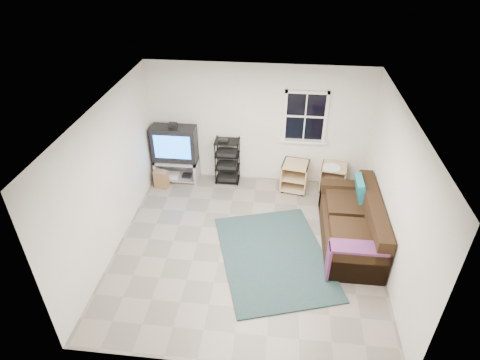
# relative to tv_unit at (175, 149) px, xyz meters

# --- Properties ---
(room) EXTENTS (4.60, 4.62, 4.60)m
(room) POSITION_rel_tv_unit_xyz_m (2.70, 0.23, 0.72)
(room) COLOR gray
(room) RESTS_ON ground
(tv_unit) EXTENTS (0.94, 0.47, 1.38)m
(tv_unit) POSITION_rel_tv_unit_xyz_m (0.00, 0.00, 0.00)
(tv_unit) COLOR #A7A7B0
(tv_unit) RESTS_ON ground
(av_rack) EXTENTS (0.52, 0.38, 1.04)m
(av_rack) POSITION_rel_tv_unit_xyz_m (1.12, 0.05, -0.31)
(av_rack) COLOR black
(av_rack) RESTS_ON ground
(side_table_left) EXTENTS (0.62, 0.62, 0.63)m
(side_table_left) POSITION_rel_tv_unit_xyz_m (2.59, -0.07, -0.42)
(side_table_left) COLOR #D4B382
(side_table_left) RESTS_ON ground
(side_table_right) EXTENTS (0.60, 0.60, 0.60)m
(side_table_right) POSITION_rel_tv_unit_xyz_m (3.39, 0.01, -0.42)
(side_table_right) COLOR #D4B382
(side_table_right) RESTS_ON ground
(sofa) EXTENTS (0.94, 2.13, 0.97)m
(sofa) POSITION_rel_tv_unit_xyz_m (3.60, -1.68, -0.41)
(sofa) COLOR black
(sofa) RESTS_ON ground
(shag_rug) EXTENTS (2.36, 2.79, 0.03)m
(shag_rug) POSITION_rel_tv_unit_xyz_m (2.24, -2.25, -0.74)
(shag_rug) COLOR black
(shag_rug) RESTS_ON ground
(paper_bag) EXTENTS (0.32, 0.24, 0.40)m
(paper_bag) POSITION_rel_tv_unit_xyz_m (-0.27, -0.36, -0.56)
(paper_bag) COLOR olive
(paper_bag) RESTS_ON ground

